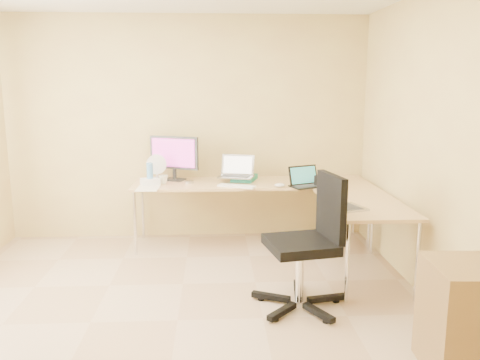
{
  "coord_description": "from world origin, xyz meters",
  "views": [
    {
      "loc": [
        0.29,
        -3.63,
        1.82
      ],
      "look_at": [
        0.55,
        1.1,
        0.9
      ],
      "focal_mm": 37.22,
      "sensor_mm": 36.0,
      "label": 1
    }
  ],
  "objects": [
    {
      "name": "black_cup",
      "position": [
        1.4,
        1.55,
        0.79
      ],
      "size": [
        0.09,
        0.09,
        0.12
      ],
      "primitive_type": "cylinder",
      "rotation": [
        0.0,
        0.0,
        -0.31
      ],
      "color": "black",
      "rests_on": "desk_main"
    },
    {
      "name": "keyboard",
      "position": [
        0.54,
        1.58,
        0.74
      ],
      "size": [
        0.42,
        0.27,
        0.02
      ],
      "primitive_type": "cube",
      "rotation": [
        0.0,
        0.0,
        -0.43
      ],
      "color": "white",
      "rests_on": "desk_main"
    },
    {
      "name": "floor",
      "position": [
        0.0,
        0.0,
        0.0
      ],
      "size": [
        4.5,
        4.5,
        0.0
      ],
      "primitive_type": "plane",
      "color": "tan",
      "rests_on": "ground"
    },
    {
      "name": "desk_main",
      "position": [
        0.72,
        1.85,
        0.36
      ],
      "size": [
        2.65,
        0.7,
        0.73
      ],
      "primitive_type": "cube",
      "color": "tan",
      "rests_on": "ground"
    },
    {
      "name": "wall_front",
      "position": [
        0.0,
        -2.25,
        1.3
      ],
      "size": [
        4.5,
        0.0,
        4.5
      ],
      "primitive_type": "plane",
      "rotation": [
        -1.57,
        0.0,
        0.0
      ],
      "color": "tan",
      "rests_on": "ground"
    },
    {
      "name": "laptop_return",
      "position": [
        1.45,
        0.59,
        0.86
      ],
      "size": [
        0.45,
        0.4,
        0.25
      ],
      "primitive_type": "cube",
      "rotation": [
        0.0,
        0.0,
        1.88
      ],
      "color": "silver",
      "rests_on": "desk_return"
    },
    {
      "name": "white_box",
      "position": [
        -0.4,
        1.76,
        0.76
      ],
      "size": [
        0.23,
        0.2,
        0.07
      ],
      "primitive_type": "cube",
      "rotation": [
        0.0,
        0.0,
        0.4
      ],
      "color": "white",
      "rests_on": "desk_main"
    },
    {
      "name": "book_stack",
      "position": [
        0.65,
        1.96,
        0.76
      ],
      "size": [
        0.33,
        0.39,
        0.05
      ],
      "primitive_type": "cube",
      "rotation": [
        0.0,
        0.0,
        -0.32
      ],
      "color": "#1F8B72",
      "rests_on": "desk_main"
    },
    {
      "name": "mug",
      "position": [
        -0.26,
        1.8,
        0.78
      ],
      "size": [
        0.13,
        0.13,
        0.1
      ],
      "primitive_type": "imported",
      "rotation": [
        0.0,
        0.0,
        0.29
      ],
      "color": "beige",
      "rests_on": "desk_main"
    },
    {
      "name": "papers",
      "position": [
        -0.4,
        1.55,
        0.73
      ],
      "size": [
        0.24,
        0.33,
        0.01
      ],
      "primitive_type": "cube",
      "rotation": [
        0.0,
        0.0,
        -0.04
      ],
      "color": "silver",
      "rests_on": "desk_main"
    },
    {
      "name": "wall_right",
      "position": [
        2.1,
        0.0,
        1.3
      ],
      "size": [
        0.0,
        4.5,
        4.5
      ],
      "primitive_type": "plane",
      "rotation": [
        1.57,
        0.0,
        -1.57
      ],
      "color": "tan",
      "rests_on": "ground"
    },
    {
      "name": "cabinet",
      "position": [
        1.85,
        -0.8,
        0.36
      ],
      "size": [
        0.46,
        0.55,
        0.73
      ],
      "primitive_type": "cube",
      "rotation": [
        0.0,
        0.0,
        -0.06
      ],
      "color": "brown",
      "rests_on": "ground"
    },
    {
      "name": "water_bottle",
      "position": [
        -0.4,
        1.76,
        0.85
      ],
      "size": [
        0.08,
        0.08,
        0.24
      ],
      "primitive_type": "cylinder",
      "rotation": [
        0.0,
        0.0,
        0.15
      ],
      "color": "#5595D1",
      "rests_on": "desk_main"
    },
    {
      "name": "desk_fan",
      "position": [
        -0.34,
        1.94,
        0.87
      ],
      "size": [
        0.25,
        0.25,
        0.28
      ],
      "primitive_type": "cylinder",
      "rotation": [
        0.0,
        0.0,
        0.12
      ],
      "color": "white",
      "rests_on": "desk_main"
    },
    {
      "name": "cd_stack",
      "position": [
        0.02,
        1.83,
        0.74
      ],
      "size": [
        0.12,
        0.12,
        0.03
      ],
      "primitive_type": "cylinder",
      "rotation": [
        0.0,
        0.0,
        0.18
      ],
      "color": "beige",
      "rests_on": "desk_main"
    },
    {
      "name": "desk_return",
      "position": [
        1.7,
        0.85,
        0.36
      ],
      "size": [
        0.7,
        1.3,
        0.73
      ],
      "primitive_type": "cube",
      "color": "tan",
      "rests_on": "ground"
    },
    {
      "name": "office_chair",
      "position": [
        0.99,
        0.2,
        0.5
      ],
      "size": [
        0.79,
        0.79,
        1.12
      ],
      "primitive_type": "cube",
      "rotation": [
        0.0,
        0.0,
        0.19
      ],
      "color": "black",
      "rests_on": "ground"
    },
    {
      "name": "laptop_black",
      "position": [
        1.3,
        1.55,
        0.84
      ],
      "size": [
        0.42,
        0.38,
        0.22
      ],
      "primitive_type": "cube",
      "rotation": [
        0.0,
        0.0,
        0.41
      ],
      "color": "black",
      "rests_on": "desk_main"
    },
    {
      "name": "laptop_center",
      "position": [
        0.54,
        1.85,
        0.91
      ],
      "size": [
        0.44,
        0.39,
        0.24
      ],
      "primitive_type": "cube",
      "rotation": [
        0.0,
        0.0,
        -0.29
      ],
      "color": "#9B9DAA",
      "rests_on": "desk_main"
    },
    {
      "name": "wall_back",
      "position": [
        0.0,
        2.25,
        1.3
      ],
      "size": [
        4.5,
        0.0,
        4.5
      ],
      "primitive_type": "plane",
      "rotation": [
        1.57,
        0.0,
        0.0
      ],
      "color": "tan",
      "rests_on": "ground"
    },
    {
      "name": "mouse",
      "position": [
        1.0,
        1.55,
        0.75
      ],
      "size": [
        0.13,
        0.1,
        0.04
      ],
      "primitive_type": "ellipsoid",
      "rotation": [
        0.0,
        0.0,
        -0.22
      ],
      "color": "silver",
      "rests_on": "desk_main"
    },
    {
      "name": "monitor",
      "position": [
        -0.15,
        2.0,
        0.99
      ],
      "size": [
        0.62,
        0.41,
        0.51
      ],
      "primitive_type": "cube",
      "rotation": [
        0.0,
        0.0,
        -0.42
      ],
      "color": "#282828",
      "rests_on": "desk_main"
    }
  ]
}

